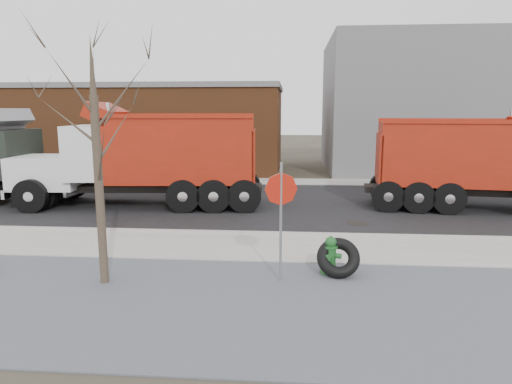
# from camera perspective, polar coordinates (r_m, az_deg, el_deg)

# --- Properties ---
(ground) EXTENTS (120.00, 120.00, 0.00)m
(ground) POSITION_cam_1_polar(r_m,az_deg,el_deg) (12.30, 0.53, -7.35)
(ground) COLOR #383328
(ground) RESTS_ON ground
(gravel_verge) EXTENTS (60.00, 5.00, 0.03)m
(gravel_verge) POSITION_cam_1_polar(r_m,az_deg,el_deg) (9.03, -1.08, -13.92)
(gravel_verge) COLOR gray
(gravel_verge) RESTS_ON ground
(sidewalk) EXTENTS (60.00, 2.50, 0.06)m
(sidewalk) POSITION_cam_1_polar(r_m,az_deg,el_deg) (12.53, 0.61, -6.88)
(sidewalk) COLOR #9E9B93
(sidewalk) RESTS_ON ground
(curb) EXTENTS (60.00, 0.15, 0.11)m
(curb) POSITION_cam_1_polar(r_m,az_deg,el_deg) (13.77, 0.98, -5.20)
(curb) COLOR #9E9B93
(curb) RESTS_ON ground
(road) EXTENTS (60.00, 9.40, 0.02)m
(road) POSITION_cam_1_polar(r_m,az_deg,el_deg) (18.40, 1.91, -1.44)
(road) COLOR black
(road) RESTS_ON ground
(far_sidewalk) EXTENTS (60.00, 2.00, 0.06)m
(far_sidewalk) POSITION_cam_1_polar(r_m,az_deg,el_deg) (24.00, 2.55, 1.32)
(far_sidewalk) COLOR #9E9B93
(far_sidewalk) RESTS_ON ground
(building_grey) EXTENTS (12.00, 10.00, 8.00)m
(building_grey) POSITION_cam_1_polar(r_m,az_deg,el_deg) (30.81, 20.28, 10.07)
(building_grey) COLOR slate
(building_grey) RESTS_ON ground
(building_brick) EXTENTS (20.20, 8.20, 5.30)m
(building_brick) POSITION_cam_1_polar(r_m,az_deg,el_deg) (30.69, -16.24, 7.77)
(building_brick) COLOR brown
(building_brick) RESTS_ON ground
(bare_tree) EXTENTS (3.20, 3.20, 5.20)m
(bare_tree) POSITION_cam_1_polar(r_m,az_deg,el_deg) (9.96, -19.41, 7.27)
(bare_tree) COLOR #382D23
(bare_tree) RESTS_ON ground
(fire_hydrant) EXTENTS (0.50, 0.50, 0.89)m
(fire_hydrant) POSITION_cam_1_polar(r_m,az_deg,el_deg) (10.64, 9.27, -7.99)
(fire_hydrant) COLOR #246027
(fire_hydrant) RESTS_ON ground
(truck_tire) EXTENTS (1.01, 0.87, 0.92)m
(truck_tire) POSITION_cam_1_polar(r_m,az_deg,el_deg) (10.54, 10.25, -8.09)
(truck_tire) COLOR black
(truck_tire) RESTS_ON ground
(stop_sign) EXTENTS (0.69, 0.22, 2.62)m
(stop_sign) POSITION_cam_1_polar(r_m,az_deg,el_deg) (9.71, 3.14, -1.15)
(stop_sign) COLOR gray
(stop_sign) RESTS_ON ground
(dump_truck_red_a) EXTENTS (9.44, 3.55, 3.75)m
(dump_truck_red_a) POSITION_cam_1_polar(r_m,az_deg,el_deg) (18.98, 26.87, 3.62)
(dump_truck_red_a) COLOR black
(dump_truck_red_a) RESTS_ON ground
(dump_truck_red_b) EXTENTS (9.58, 3.41, 3.96)m
(dump_truck_red_b) POSITION_cam_1_polar(r_m,az_deg,el_deg) (18.08, -13.31, 4.52)
(dump_truck_red_b) COLOR black
(dump_truck_red_b) RESTS_ON ground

